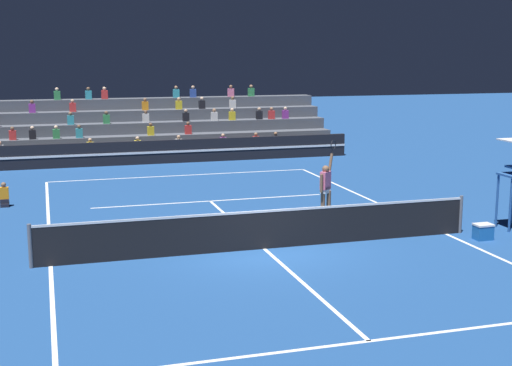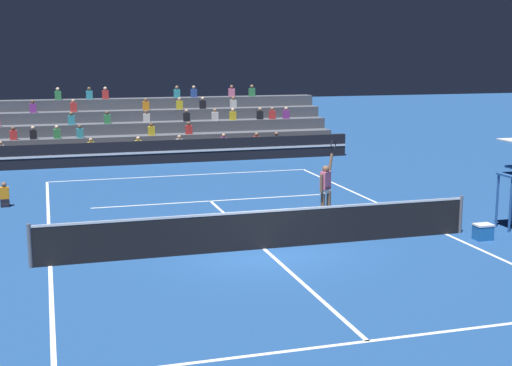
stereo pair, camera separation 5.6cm
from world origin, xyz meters
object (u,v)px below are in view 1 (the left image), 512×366
tennis_ball (227,224)px  equipment_cooler (483,232)px  ball_kid_courtside (4,197)px  tennis_player (326,188)px

tennis_ball → equipment_cooler: 7.44m
ball_kid_courtside → equipment_cooler: (13.06, -8.38, -0.10)m
tennis_ball → equipment_cooler: bearing=-30.1°
tennis_ball → equipment_cooler: equipment_cooler is taller
ball_kid_courtside → tennis_player: (9.75, -4.81, 0.66)m
equipment_cooler → ball_kid_courtside: bearing=147.3°
ball_kid_courtside → tennis_player: size_ratio=0.34×
tennis_player → tennis_ball: (-3.13, 0.17, -0.96)m
tennis_player → tennis_ball: size_ratio=36.76×
tennis_player → tennis_ball: 3.28m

